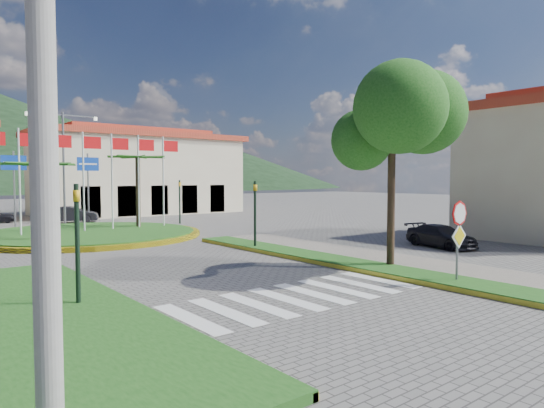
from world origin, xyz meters
TOP-DOWN VIEW (x-y plane):
  - ground at (0.00, 0.00)m, footprint 160.00×160.00m
  - sidewalk_right at (6.00, 2.00)m, footprint 4.00×28.00m
  - verge_right at (4.80, 2.00)m, footprint 1.60×28.00m
  - median_left at (-6.50, 6.00)m, footprint 5.00×14.00m
  - crosswalk at (0.00, 4.00)m, footprint 8.00×3.00m
  - roundabout_island at (0.00, 22.00)m, footprint 12.70×12.70m
  - stop_sign at (4.90, 1.96)m, footprint 0.80×0.11m
  - deciduous_tree at (5.50, 5.00)m, footprint 3.60×3.60m
  - utility_pole at (-7.50, 0.00)m, footprint 0.32×0.32m
  - traffic_light_left at (-5.20, 6.50)m, footprint 0.15×0.18m
  - traffic_light_right at (4.50, 12.00)m, footprint 0.15×0.18m
  - traffic_light_far at (8.00, 26.00)m, footprint 0.18×0.15m
  - direction_sign_west at (-2.00, 30.97)m, footprint 1.60×0.14m
  - direction_sign_east at (3.00, 30.97)m, footprint 1.60×0.14m
  - street_lamp_centre at (1.00, 30.00)m, footprint 4.80×0.16m
  - building_right at (10.00, 38.00)m, footprint 19.08×9.54m
  - hill_far_east at (70.00, 135.00)m, footprint 120.00×120.00m
  - car_dark_b at (2.00, 31.76)m, footprint 3.91×2.65m
  - car_side_right at (12.00, 7.00)m, footprint 2.20×3.95m

SIDE VIEW (x-z plane):
  - ground at x=0.00m, z-range 0.00..0.00m
  - crosswalk at x=0.00m, z-range 0.00..0.01m
  - sidewalk_right at x=6.00m, z-range 0.00..0.15m
  - verge_right at x=4.80m, z-range 0.00..0.18m
  - median_left at x=-6.50m, z-range 0.00..0.18m
  - roundabout_island at x=0.00m, z-range -2.82..3.18m
  - car_side_right at x=12.00m, z-range 0.00..1.08m
  - car_dark_b at x=2.00m, z-range 0.00..1.22m
  - stop_sign at x=4.90m, z-range 0.47..3.12m
  - traffic_light_left at x=-5.20m, z-range 0.34..3.54m
  - traffic_light_right at x=4.50m, z-range 0.34..3.54m
  - traffic_light_far at x=8.00m, z-range 0.34..3.54m
  - direction_sign_west at x=-2.00m, z-range 0.93..6.13m
  - direction_sign_east at x=3.00m, z-range 0.93..6.13m
  - building_right at x=10.00m, z-range -0.12..7.93m
  - street_lamp_centre at x=1.00m, z-range 0.50..8.50m
  - utility_pole at x=-7.50m, z-range 0.00..9.00m
  - deciduous_tree at x=5.50m, z-range 1.78..8.58m
  - hill_far_east at x=70.00m, z-range 0.00..18.00m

